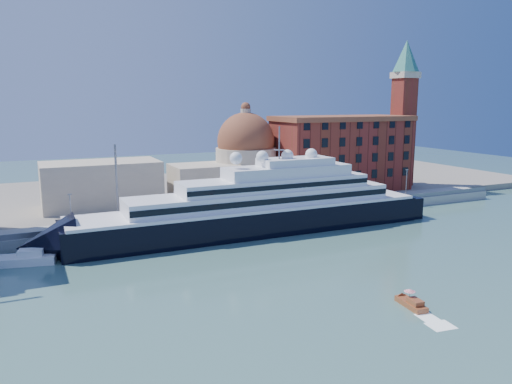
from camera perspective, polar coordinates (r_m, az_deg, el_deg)
name	(u,v)px	position (r m, az deg, el deg)	size (l,w,h in m)	color
ground	(264,267)	(91.45, 0.90, -8.61)	(400.00, 400.00, 0.00)	#375F5D
quay	(203,221)	(121.41, -6.11, -3.27)	(180.00, 10.00, 2.50)	gray
land	(161,194)	(160.03, -10.86, -0.18)	(260.00, 72.00, 2.00)	slate
quay_fence	(209,217)	(116.85, -5.41, -2.87)	(180.00, 0.10, 1.20)	slate
superyacht	(243,213)	(112.66, -1.45, -2.40)	(94.25, 13.07, 28.17)	black
service_barge	(21,260)	(102.64, -25.31, -7.01)	(13.53, 6.94, 2.90)	white
water_taxi	(412,303)	(78.02, 17.37, -12.01)	(2.56, 5.89, 2.71)	maroon
warehouse	(341,153)	(158.62, 9.72, 4.43)	(43.00, 19.00, 23.25)	maroon
campanile	(404,104)	(172.60, 16.55, 9.61)	(8.40, 8.40, 47.00)	maroon
church	(196,168)	(143.79, -6.83, 2.76)	(66.00, 18.00, 25.50)	beige
lamp_posts	(151,191)	(114.66, -11.91, 0.14)	(120.80, 2.40, 18.00)	slate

